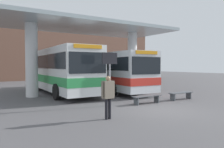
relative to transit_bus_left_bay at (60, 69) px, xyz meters
The scene contains 9 objects.
ground_plane 9.10m from the transit_bus_left_bay, 76.90° to the right, with size 100.00×100.00×0.00m, color #565456.
townhouse_backdrop 16.69m from the transit_bus_left_bay, 82.85° to the left, with size 40.00×0.58×10.03m.
station_canopy 3.42m from the transit_bus_left_bay, 23.40° to the right, with size 13.61×6.30×5.28m.
transit_bus_left_bay is the anchor object (origin of this frame).
transit_bus_center_bay 4.04m from the transit_bus_left_bay, ahead, with size 3.08×11.79×3.13m.
waiting_bench_near_pillar 9.10m from the transit_bus_left_bay, 52.65° to the right, with size 1.84×0.44×0.46m.
waiting_bench_mid_platform 7.75m from the transit_bus_left_bay, 69.81° to the right, with size 1.86×0.44×0.46m.
info_sign_platform 6.64m from the transit_bus_left_bay, 85.80° to the right, with size 0.90×0.09×2.84m.
pedestrian_waiting 9.11m from the transit_bus_left_bay, 96.57° to the right, with size 0.64×0.29×1.74m.
Camera 1 is at (-7.50, -7.81, 2.16)m, focal length 35.00 mm.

